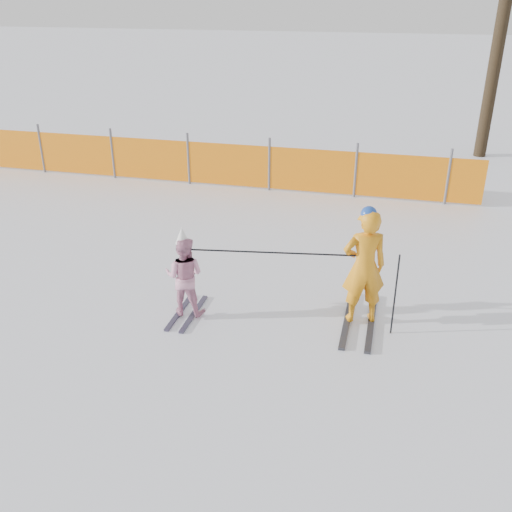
{
  "coord_description": "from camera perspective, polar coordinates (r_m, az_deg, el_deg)",
  "views": [
    {
      "loc": [
        1.73,
        -6.41,
        4.36
      ],
      "look_at": [
        0.0,
        0.5,
        1.0
      ],
      "focal_mm": 40.0,
      "sensor_mm": 36.0,
      "label": 1
    }
  ],
  "objects": [
    {
      "name": "safety_fence",
      "position": [
        14.69,
        -12.87,
        9.61
      ],
      "size": [
        16.81,
        0.06,
        1.25
      ],
      "color": "#595960",
      "rests_on": "ground"
    },
    {
      "name": "ski_poles",
      "position": [
        7.85,
        5.87,
        -1.12
      ],
      "size": [
        2.83,
        0.38,
        1.21
      ],
      "color": "black",
      "rests_on": "ground"
    },
    {
      "name": "child",
      "position": [
        8.21,
        -7.17,
        -1.95
      ],
      "size": [
        0.6,
        1.06,
        1.38
      ],
      "color": "black",
      "rests_on": "ground"
    },
    {
      "name": "adult",
      "position": [
        7.98,
        10.76,
        -1.09
      ],
      "size": [
        0.71,
        1.59,
        1.76
      ],
      "color": "black",
      "rests_on": "ground"
    },
    {
      "name": "ground",
      "position": [
        7.94,
        -0.88,
        -8.05
      ],
      "size": [
        120.0,
        120.0,
        0.0
      ],
      "primitive_type": "plane",
      "color": "white",
      "rests_on": "ground"
    }
  ]
}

